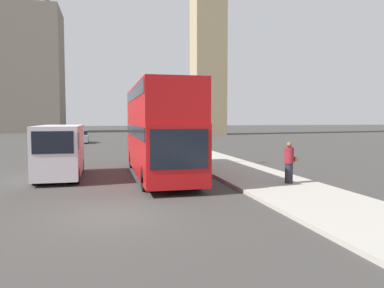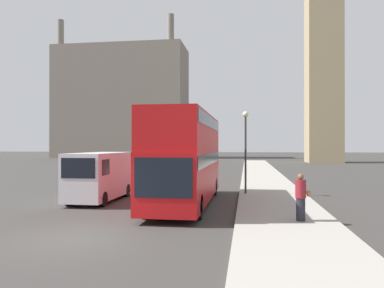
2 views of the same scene
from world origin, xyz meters
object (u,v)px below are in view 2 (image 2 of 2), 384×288
Objects in this scene: pedestrian at (301,197)px; parked_sedan at (180,163)px; red_double_decker_bus at (186,155)px; street_lamp at (246,138)px; white_van at (99,175)px.

parked_sedan is at bearing 107.95° from pedestrian.
street_lamp is at bearing 51.24° from red_double_decker_bus.
red_double_decker_bus reaches higher than pedestrian.
parked_sedan is at bearing 108.87° from street_lamp.
pedestrian is at bearing -24.89° from white_van.
red_double_decker_bus reaches higher than white_van.
white_van is 28.12m from parked_sedan.
street_lamp reaches higher than red_double_decker_bus.
pedestrian is 0.37× the size of street_lamp.
red_double_decker_bus is at bearing 140.94° from pedestrian.
street_lamp is 1.09× the size of parked_sedan.
parked_sedan is at bearing 100.91° from red_double_decker_bus.
pedestrian is at bearing -72.05° from parked_sedan.
white_van reaches higher than parked_sedan.
white_van is 3.01× the size of pedestrian.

